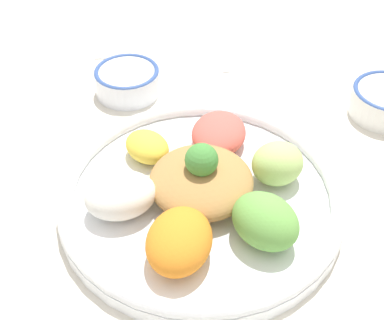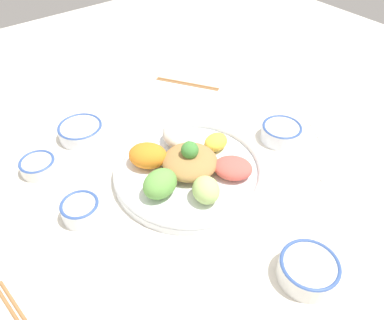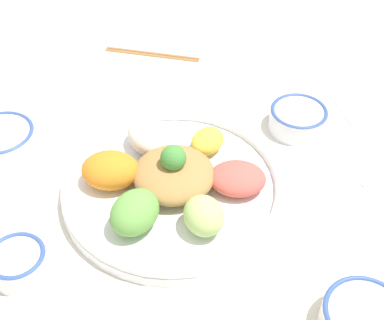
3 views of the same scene
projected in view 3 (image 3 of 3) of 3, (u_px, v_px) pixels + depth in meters
The scene contains 7 objects.
ground_plane at pixel (190, 201), 0.89m from camera, with size 2.40×2.40×0.00m, color silver.
salad_platter at pixel (172, 182), 0.88m from camera, with size 0.37×0.37×0.10m.
rice_bowl_blue at pixel (18, 262), 0.77m from camera, with size 0.08×0.08×0.04m.
sauce_bowl_dark at pixel (2, 139), 0.96m from camera, with size 0.12×0.12×0.04m.
sauce_bowl_far at pixel (298, 118), 1.00m from camera, with size 0.11×0.11×0.04m.
chopsticks_pair_near at pixel (152, 53), 1.20m from camera, with size 0.19×0.13×0.01m.
serving_spoon_extra at pixel (337, 100), 1.08m from camera, with size 0.12×0.09×0.01m.
Camera 3 is at (0.42, -0.41, 0.66)m, focal length 50.00 mm.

